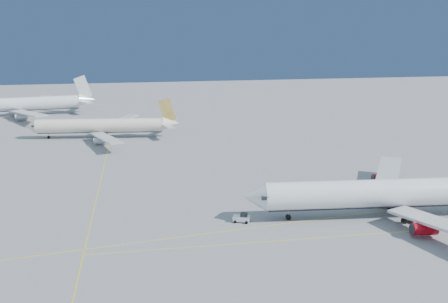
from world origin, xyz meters
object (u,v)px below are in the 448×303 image
airliner_etihad (103,126)px  pushback_tug (242,218)px  airliner_third (22,104)px  airliner_virgin (403,193)px

airliner_etihad → pushback_tug: size_ratio=14.29×
airliner_etihad → airliner_third: size_ratio=0.87×
pushback_tug → airliner_third: bearing=138.0°
airliner_third → airliner_virgin: bearing=-59.3°
airliner_virgin → airliner_etihad: size_ratio=1.26×
airliner_third → pushback_tug: size_ratio=16.48×
airliner_third → pushback_tug: (73.88, -137.28, -4.37)m
airliner_virgin → pushback_tug: bearing=-179.3°
airliner_etihad → pushback_tug: bearing=-62.4°
airliner_virgin → airliner_etihad: (-70.60, 88.80, -0.80)m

